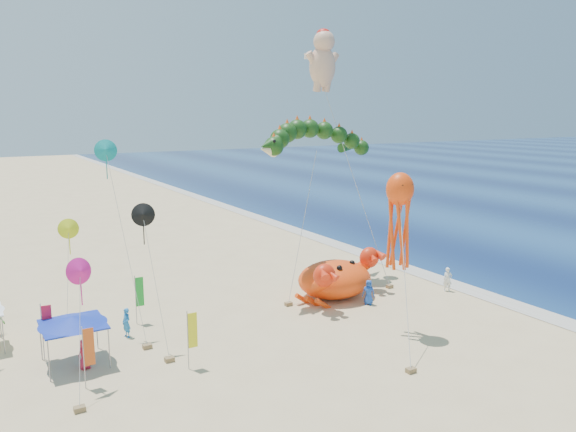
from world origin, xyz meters
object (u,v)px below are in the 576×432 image
object	(u,v)px
dragon_kite	(315,143)
cherub_kite	(323,59)
octopus_kite	(399,214)
canopy_blue	(73,321)
crab_inflatable	(336,278)

from	to	relation	value
dragon_kite	cherub_kite	size ratio (longest dim) A/B	0.63
cherub_kite	octopus_kite	distance (m)	17.01
cherub_kite	octopus_kite	size ratio (longest dim) A/B	2.01
dragon_kite	cherub_kite	xyz separation A→B (m)	(2.47, 2.63, 6.45)
octopus_kite	canopy_blue	size ratio (longest dim) A/B	2.80
dragon_kite	octopus_kite	distance (m)	11.28
crab_inflatable	dragon_kite	xyz separation A→B (m)	(0.37, 3.50, 9.54)
crab_inflatable	dragon_kite	size ratio (longest dim) A/B	0.61
octopus_kite	canopy_blue	xyz separation A→B (m)	(-17.86, 5.24, -4.94)
octopus_kite	canopy_blue	distance (m)	19.26
dragon_kite	octopus_kite	world-z (taller)	dragon_kite
crab_inflatable	canopy_blue	distance (m)	18.56
canopy_blue	dragon_kite	bearing A→B (deg)	16.05
crab_inflatable	octopus_kite	bearing A→B (deg)	-94.57
crab_inflatable	octopus_kite	world-z (taller)	octopus_kite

